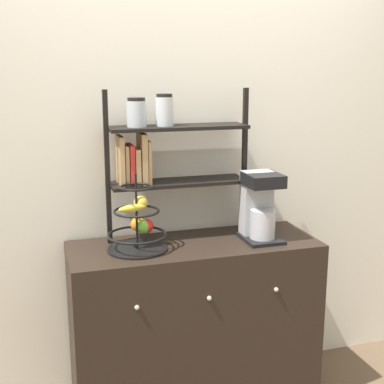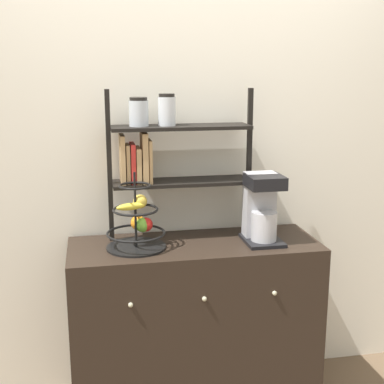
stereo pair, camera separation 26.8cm
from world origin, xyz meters
name	(u,v)px [view 1 (the left image)]	position (x,y,z in m)	size (l,w,h in m)	color
wall_back	(180,159)	(0.00, 0.52, 1.30)	(7.00, 0.05, 2.60)	silver
sideboard	(194,324)	(0.00, 0.24, 0.45)	(1.29, 0.49, 0.91)	black
coffee_maker	(260,206)	(0.35, 0.22, 1.09)	(0.19, 0.24, 0.36)	black
fruit_stand	(138,225)	(-0.29, 0.23, 1.03)	(0.30, 0.30, 0.39)	black
shelf_hutch	(158,149)	(-0.15, 0.37, 1.38)	(0.76, 0.20, 0.78)	black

